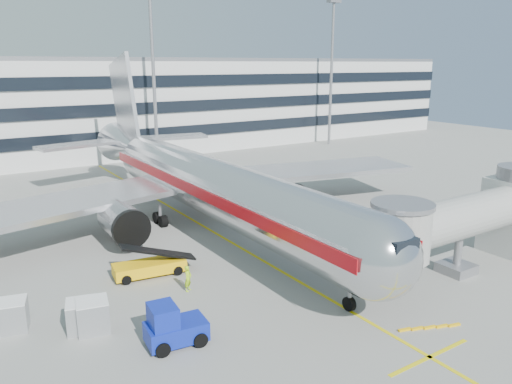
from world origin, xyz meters
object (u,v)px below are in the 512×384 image
cargo_container_left (12,315)px  ramp_worker (188,278)px  belt_loader (149,266)px  cargo_container_right (93,315)px  cargo_container_front (82,316)px  main_jet (201,182)px  baggage_tug (172,327)px

cargo_container_left → ramp_worker: size_ratio=1.12×
belt_loader → ramp_worker: belt_loader is taller
cargo_container_right → belt_loader: bearing=44.9°
belt_loader → cargo_container_left: 9.73m
cargo_container_front → ramp_worker: bearing=10.1°
main_jet → cargo_container_front: size_ratio=25.25×
belt_loader → ramp_worker: 3.97m
ramp_worker → cargo_container_right: bearing=156.4°
baggage_tug → cargo_container_left: baggage_tug is taller
ramp_worker → main_jet: bearing=21.3°
cargo_container_left → ramp_worker: ramp_worker is taller
main_jet → belt_loader: size_ratio=9.44×
cargo_container_front → ramp_worker: 7.33m
cargo_container_left → cargo_container_right: (3.82, -2.64, 0.04)m
belt_loader → cargo_container_front: 7.84m
belt_loader → cargo_container_front: size_ratio=2.67×
main_jet → belt_loader: main_jet is taller
ramp_worker → baggage_tug: bearing=-160.7°
baggage_tug → cargo_container_left: 9.51m
belt_loader → cargo_container_right: bearing=-135.1°
belt_loader → cargo_container_right: size_ratio=2.64×
baggage_tug → main_jet: bearing=58.5°
main_jet → cargo_container_front: main_jet is taller
baggage_tug → ramp_worker: baggage_tug is taller
belt_loader → cargo_container_left: bearing=-163.1°
belt_loader → baggage_tug: size_ratio=1.59×
main_jet → baggage_tug: size_ratio=15.01×
main_jet → cargo_container_front: 19.69m
cargo_container_front → ramp_worker: ramp_worker is taller
baggage_tug → cargo_container_right: bearing=129.5°
main_jet → cargo_container_right: bearing=-135.6°
cargo_container_front → ramp_worker: size_ratio=1.14×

